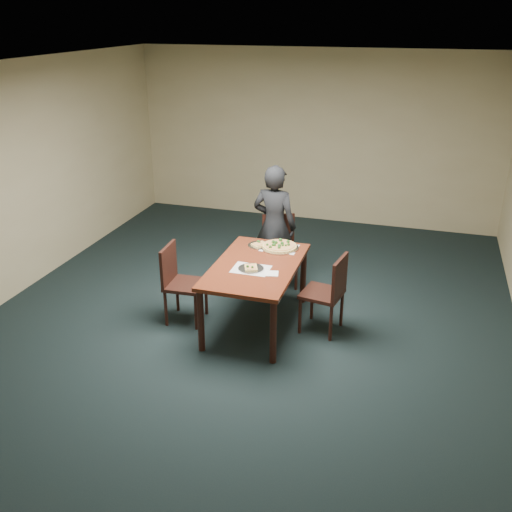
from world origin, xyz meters
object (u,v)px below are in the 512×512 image
(diner, at_px, (274,226))
(chair_far, at_px, (279,246))
(slice_plate_far, at_px, (260,245))
(pizza_pan, at_px, (279,246))
(slice_plate_near, at_px, (251,268))
(chair_right, at_px, (329,290))
(dining_table, at_px, (256,272))
(chair_left, at_px, (179,279))

(diner, bearing_deg, chair_far, -155.98)
(diner, distance_m, slice_plate_far, 0.60)
(pizza_pan, xyz_separation_m, slice_plate_near, (-0.14, -0.67, -0.01))
(chair_right, distance_m, diner, 1.41)
(dining_table, height_order, chair_far, chair_far)
(dining_table, xyz_separation_m, slice_plate_far, (-0.12, 0.53, 0.10))
(chair_far, distance_m, chair_right, 1.35)
(chair_left, relative_size, pizza_pan, 2.04)
(chair_far, distance_m, chair_left, 1.54)
(dining_table, distance_m, slice_plate_near, 0.17)
(chair_left, relative_size, diner, 0.58)
(dining_table, height_order, diner, diner)
(dining_table, xyz_separation_m, chair_left, (-0.88, -0.14, -0.14))
(slice_plate_far, bearing_deg, pizza_pan, -0.22)
(diner, relative_size, slice_plate_near, 5.65)
(slice_plate_far, bearing_deg, chair_left, -138.48)
(chair_far, xyz_separation_m, pizza_pan, (0.16, -0.62, 0.26))
(slice_plate_near, bearing_deg, pizza_pan, 77.99)
(dining_table, relative_size, pizza_pan, 3.36)
(chair_left, relative_size, chair_right, 1.00)
(diner, relative_size, slice_plate_far, 5.65)
(slice_plate_far, bearing_deg, chair_right, -25.77)
(slice_plate_near, bearing_deg, chair_right, 15.17)
(slice_plate_far, bearing_deg, dining_table, -77.57)
(diner, height_order, slice_plate_near, diner)
(diner, bearing_deg, slice_plate_near, 100.66)
(dining_table, relative_size, chair_far, 1.65)
(diner, distance_m, slice_plate_near, 1.27)
(pizza_pan, distance_m, slice_plate_near, 0.68)
(chair_left, height_order, diner, diner)
(dining_table, relative_size, chair_right, 1.65)
(slice_plate_far, bearing_deg, chair_far, 82.22)
(chair_right, bearing_deg, slice_plate_near, -65.11)
(chair_left, height_order, pizza_pan, chair_left)
(pizza_pan, relative_size, slice_plate_far, 1.59)
(slice_plate_near, xyz_separation_m, slice_plate_far, (-0.10, 0.67, -0.00))
(chair_right, relative_size, slice_plate_near, 3.25)
(chair_far, bearing_deg, diner, 173.19)
(chair_right, bearing_deg, diner, -129.35)
(chair_far, relative_size, slice_plate_far, 3.25)
(diner, bearing_deg, pizza_pan, 117.49)
(dining_table, xyz_separation_m, chair_right, (0.81, 0.09, -0.14))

